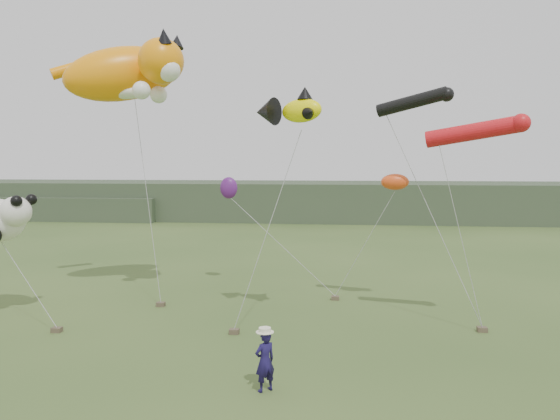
# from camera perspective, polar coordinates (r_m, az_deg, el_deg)

# --- Properties ---
(ground) EXTENTS (120.00, 120.00, 0.00)m
(ground) POSITION_cam_1_polar(r_m,az_deg,el_deg) (16.67, 0.10, -16.89)
(ground) COLOR #385123
(ground) RESTS_ON ground
(headland) EXTENTS (90.00, 13.00, 4.00)m
(headland) POSITION_cam_1_polar(r_m,az_deg,el_deg) (60.41, 1.92, 0.93)
(headland) COLOR #2D3D28
(headland) RESTS_ON ground
(festival_attendant) EXTENTS (0.72, 0.71, 1.68)m
(festival_attendant) POSITION_cam_1_polar(r_m,az_deg,el_deg) (15.35, -1.59, -15.51)
(festival_attendant) COLOR #191143
(festival_attendant) RESTS_ON ground
(sandbag_anchors) EXTENTS (15.88, 6.18, 0.18)m
(sandbag_anchors) POSITION_cam_1_polar(r_m,az_deg,el_deg) (22.06, -2.69, -11.12)
(sandbag_anchors) COLOR brown
(sandbag_anchors) RESTS_ON ground
(cat_kite) EXTENTS (6.98, 4.90, 3.35)m
(cat_kite) POSITION_cam_1_polar(r_m,az_deg,el_deg) (25.94, -15.34, 13.73)
(cat_kite) COLOR orange
(cat_kite) RESTS_ON ground
(fish_kite) EXTENTS (2.85, 1.88, 1.38)m
(fish_kite) POSITION_cam_1_polar(r_m,az_deg,el_deg) (20.31, 0.88, 10.38)
(fish_kite) COLOR #FFF405
(fish_kite) RESTS_ON ground
(tube_kites) EXTENTS (5.19, 3.23, 2.36)m
(tube_kites) POSITION_cam_1_polar(r_m,az_deg,el_deg) (21.41, 17.98, 9.07)
(tube_kites) COLOR black
(tube_kites) RESTS_ON ground
(misc_kites) EXTENTS (8.86, 3.77, 1.32)m
(misc_kites) POSITION_cam_1_polar(r_m,az_deg,el_deg) (25.18, 2.60, 2.62)
(misc_kites) COLOR #EA4B18
(misc_kites) RESTS_ON ground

